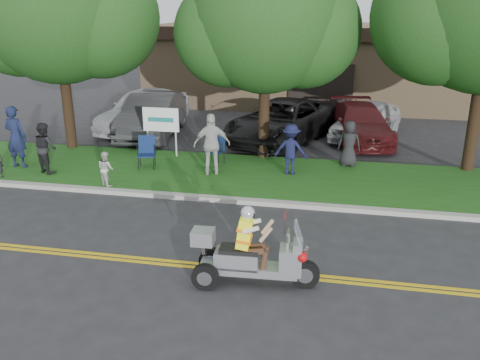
% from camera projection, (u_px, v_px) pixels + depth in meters
% --- Properties ---
extents(ground, '(120.00, 120.00, 0.00)m').
position_uv_depth(ground, '(188.00, 253.00, 10.79)').
color(ground, '#28282B').
rests_on(ground, ground).
extents(centerline_near, '(60.00, 0.10, 0.01)m').
position_uv_depth(centerline_near, '(179.00, 266.00, 10.25)').
color(centerline_near, gold).
rests_on(centerline_near, ground).
extents(centerline_far, '(60.00, 0.10, 0.01)m').
position_uv_depth(centerline_far, '(182.00, 262.00, 10.40)').
color(centerline_far, gold).
rests_on(centerline_far, ground).
extents(curb, '(60.00, 0.25, 0.12)m').
position_uv_depth(curb, '(221.00, 199.00, 13.59)').
color(curb, '#A8A89E').
rests_on(curb, ground).
extents(grass_verge, '(60.00, 4.00, 0.10)m').
position_uv_depth(grass_verge, '(237.00, 175.00, 15.59)').
color(grass_verge, '#214A13').
rests_on(grass_verge, ground).
extents(commercial_building, '(18.00, 8.20, 4.00)m').
position_uv_depth(commercial_building, '(325.00, 63.00, 27.34)').
color(commercial_building, '#9E7F5B').
rests_on(commercial_building, ground).
extents(tree_left, '(6.62, 5.40, 7.78)m').
position_uv_depth(tree_left, '(59.00, 9.00, 16.91)').
color(tree_left, '#332114').
rests_on(tree_left, ground).
extents(tree_mid, '(5.88, 4.80, 7.05)m').
position_uv_depth(tree_mid, '(267.00, 23.00, 15.93)').
color(tree_mid, '#332114').
rests_on(tree_mid, ground).
extents(business_sign, '(1.25, 0.06, 1.75)m').
position_uv_depth(business_sign, '(161.00, 122.00, 17.03)').
color(business_sign, silver).
rests_on(business_sign, ground).
extents(trike_scooter, '(2.40, 0.82, 1.57)m').
position_uv_depth(trike_scooter, '(249.00, 257.00, 9.44)').
color(trike_scooter, black).
rests_on(trike_scooter, ground).
extents(lawn_chair_a, '(0.65, 0.66, 1.00)m').
position_uv_depth(lawn_chair_a, '(147.00, 150.00, 15.96)').
color(lawn_chair_a, black).
rests_on(lawn_chair_a, grass_verge).
extents(lawn_chair_b, '(0.64, 0.65, 1.00)m').
position_uv_depth(lawn_chair_b, '(216.00, 147.00, 16.36)').
color(lawn_chair_b, black).
rests_on(lawn_chair_b, grass_verge).
extents(spectator_adult_left, '(0.75, 0.52, 1.96)m').
position_uv_depth(spectator_adult_left, '(16.00, 137.00, 15.86)').
color(spectator_adult_left, '#151B3B').
rests_on(spectator_adult_left, grass_verge).
extents(spectator_adult_mid, '(0.94, 0.87, 1.55)m').
position_uv_depth(spectator_adult_mid, '(45.00, 148.00, 15.42)').
color(spectator_adult_mid, black).
rests_on(spectator_adult_mid, grass_verge).
extents(spectator_adult_right, '(1.18, 0.77, 1.86)m').
position_uv_depth(spectator_adult_right, '(212.00, 144.00, 15.21)').
color(spectator_adult_right, beige).
rests_on(spectator_adult_right, grass_verge).
extents(spectator_chair_a, '(1.05, 0.68, 1.54)m').
position_uv_depth(spectator_chair_a, '(291.00, 149.00, 15.26)').
color(spectator_chair_a, '#141739').
rests_on(spectator_chair_a, grass_verge).
extents(spectator_chair_b, '(0.74, 0.50, 1.47)m').
position_uv_depth(spectator_chair_b, '(349.00, 144.00, 16.04)').
color(spectator_chair_b, black).
rests_on(spectator_chair_b, grass_verge).
extents(child_right, '(0.61, 0.58, 0.99)m').
position_uv_depth(child_right, '(106.00, 168.00, 14.38)').
color(child_right, beige).
rests_on(child_right, grass_verge).
extents(parked_car_far_left, '(2.98, 5.45, 1.76)m').
position_uv_depth(parked_car_far_left, '(144.00, 109.00, 21.07)').
color(parked_car_far_left, silver).
rests_on(parked_car_far_left, ground).
extents(parked_car_left, '(2.32, 5.26, 1.68)m').
position_uv_depth(parked_car_left, '(152.00, 115.00, 20.18)').
color(parked_car_left, '#2F2F31').
rests_on(parked_car_left, ground).
extents(parked_car_mid, '(4.38, 6.21, 1.57)m').
position_uv_depth(parked_car_mid, '(282.00, 121.00, 19.33)').
color(parked_car_mid, black).
rests_on(parked_car_mid, ground).
extents(parked_car_right, '(2.74, 5.05, 1.39)m').
position_uv_depth(parked_car_right, '(360.00, 123.00, 19.45)').
color(parked_car_right, '#451012').
rests_on(parked_car_right, ground).
extents(parked_car_far_right, '(3.22, 4.62, 1.46)m').
position_uv_depth(parked_car_far_right, '(366.00, 120.00, 19.77)').
color(parked_car_far_right, '#B3B5BB').
rests_on(parked_car_far_right, ground).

